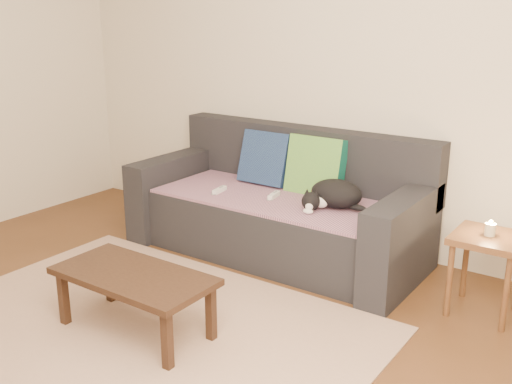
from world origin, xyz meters
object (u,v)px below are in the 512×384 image
wii_remote_a (220,190)px  coffee_table (134,281)px  side_table (488,249)px  wii_remote_b (274,195)px  cat (334,195)px  sofa (280,211)px

wii_remote_a → coffee_table: wii_remote_a is taller
wii_remote_a → side_table: size_ratio=0.31×
wii_remote_a → wii_remote_b: bearing=-81.7°
cat → side_table: bearing=-27.2°
sofa → cat: (0.47, -0.07, 0.22)m
side_table → sofa: bearing=175.3°
sofa → coffee_table: 1.43m
sofa → side_table: 1.48m
wii_remote_a → wii_remote_b: (0.39, 0.12, 0.00)m
wii_remote_a → coffee_table: (0.37, -1.21, -0.15)m
cat → coffee_table: (-0.47, -1.36, -0.22)m
sofa → wii_remote_a: size_ratio=14.00×
coffee_table → side_table: bearing=41.6°
cat → side_table: cat is taller
wii_remote_a → wii_remote_b: same height
sofa → wii_remote_b: sofa is taller
wii_remote_b → wii_remote_a: bearing=95.3°
sofa → side_table: sofa is taller
side_table → coffee_table: side_table is taller
cat → wii_remote_a: size_ratio=3.00×
side_table → cat: bearing=177.0°
wii_remote_a → coffee_table: 1.27m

